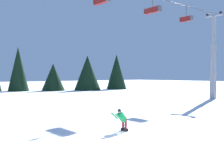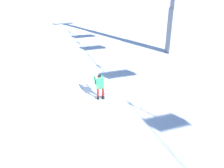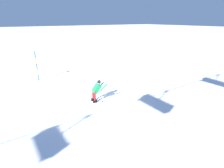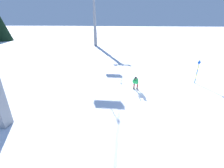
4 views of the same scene
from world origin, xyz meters
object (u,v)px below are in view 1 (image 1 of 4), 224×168
Objects in this scene: lift_tower_far at (213,63)px; chairlift_seat_fourth at (186,19)px; chairlift_seat_second at (101,0)px; chairlift_seat_middle at (152,10)px; skier_carving_main at (122,118)px.

lift_tower_far is 6.15× the size of chairlift_seat_fourth.
lift_tower_far is 8.54m from chairlift_seat_fourth.
chairlift_seat_second is 0.94× the size of chairlift_seat_middle.
chairlift_seat_middle is 1.08× the size of chairlift_seat_fourth.
lift_tower_far is 20.78m from chairlift_seat_second.
lift_tower_far is 14.04m from chairlift_seat_middle.
chairlift_seat_second is 13.45m from chairlift_seat_fourth.
chairlift_seat_second is at bearing 60.57° from skier_carving_main.
skier_carving_main is 17.74m from chairlift_seat_middle.
chairlift_seat_fourth is (13.45, 0.00, 0.00)m from chairlift_seat_second.
chairlift_seat_middle is (11.97, 8.55, 9.91)m from skier_carving_main.
skier_carving_main is 26.68m from lift_tower_far.
lift_tower_far is at bearing 0.00° from chairlift_seat_middle.
chairlift_seat_middle is (7.15, 0.00, 0.12)m from chairlift_seat_second.
chairlift_seat_fourth is (-6.62, 0.00, 5.40)m from lift_tower_far.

